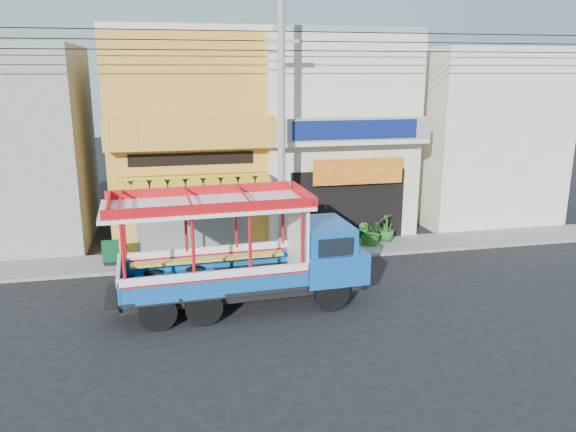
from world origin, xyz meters
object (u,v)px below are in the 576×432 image
Objects in this scene: utility_pole at (286,120)px; potted_plant_a at (372,232)px; potted_plant_c at (387,227)px; songthaew_truck at (258,251)px; green_sign at (111,254)px; potted_plant_b at (364,234)px.

utility_pole is 26.46× the size of potted_plant_a.
potted_plant_c is at bearing 14.38° from utility_pole.
green_sign is (-4.50, 4.16, -1.14)m from songthaew_truck.
utility_pole is at bearing -32.46° from potted_plant_c.
utility_pole is 7.62m from green_sign.
green_sign is at bearing 175.44° from utility_pole.
potted_plant_a is at bearing -147.56° from potted_plant_b.
potted_plant_c is at bearing 38.95° from songthaew_truck.
green_sign is 0.84× the size of potted_plant_a.
songthaew_truck is 7.65m from potted_plant_c.
potted_plant_b is at bearing 1.96° from green_sign.
green_sign is at bearing 137.23° from songthaew_truck.
potted_plant_a is (3.53, 0.74, -4.38)m from utility_pole.
potted_plant_b is at bearing 114.84° from potted_plant_a.
utility_pole is 31.52× the size of green_sign.
songthaew_truck is (-1.60, -3.67, -3.40)m from utility_pole.
utility_pole is 3.79× the size of songthaew_truck.
songthaew_truck is 6.71m from potted_plant_b.
potted_plant_a is at bearing -21.71° from potted_plant_c.
potted_plant_c is (0.77, 0.36, 0.04)m from potted_plant_a.
green_sign is at bearing -43.45° from potted_plant_c.
songthaew_truck is at bearing 169.43° from potted_plant_a.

